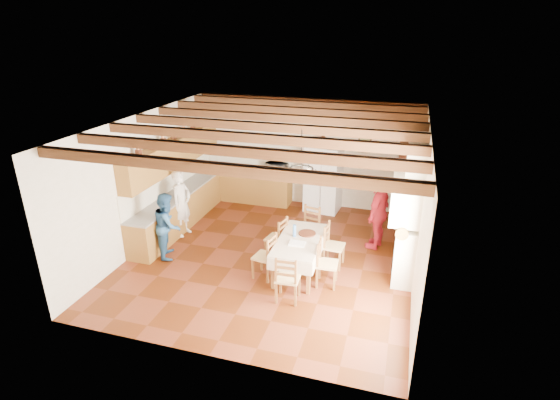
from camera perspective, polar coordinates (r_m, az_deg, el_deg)
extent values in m
cube|color=#4E1F09|center=(9.79, -1.07, -7.42)|extent=(6.00, 6.50, 0.02)
cube|color=white|center=(8.69, -1.21, 10.14)|extent=(6.00, 6.50, 0.02)
cube|color=beige|center=(12.12, 3.56, 6.24)|extent=(6.00, 0.02, 3.00)
cube|color=beige|center=(6.42, -10.10, -9.42)|extent=(6.00, 0.02, 3.00)
cube|color=beige|center=(10.40, -17.17, 2.53)|extent=(0.02, 6.50, 3.00)
cube|color=beige|center=(8.76, 17.97, -1.26)|extent=(0.02, 6.50, 3.00)
cube|color=brown|center=(11.45, -12.46, -0.92)|extent=(0.60, 4.30, 0.86)
cube|color=brown|center=(12.59, -3.76, 1.74)|extent=(2.30, 0.60, 0.86)
cube|color=gray|center=(11.28, -12.65, 1.18)|extent=(0.62, 4.30, 0.04)
cube|color=gray|center=(12.44, -3.81, 3.68)|extent=(2.34, 0.62, 0.04)
cube|color=silver|center=(11.31, -14.05, 2.84)|extent=(0.03, 4.30, 0.60)
cube|color=silver|center=(12.60, -3.40, 5.46)|extent=(2.30, 0.03, 0.60)
cube|color=brown|center=(11.04, -13.64, 5.95)|extent=(0.35, 4.20, 0.70)
cube|color=#2F2212|center=(11.76, 11.00, 7.15)|extent=(0.34, 0.03, 0.42)
cube|color=white|center=(11.88, 5.71, 2.85)|extent=(0.98, 0.84, 1.82)
cube|color=#F1E5CF|center=(8.91, 2.60, -5.29)|extent=(0.90, 1.71, 0.05)
cube|color=brown|center=(8.53, -0.94, -9.47)|extent=(0.07, 0.07, 0.70)
cube|color=brown|center=(8.39, 3.73, -10.13)|extent=(0.07, 0.07, 0.70)
cube|color=brown|center=(9.80, 1.57, -4.98)|extent=(0.07, 0.07, 0.70)
cube|color=brown|center=(9.68, 5.62, -5.46)|extent=(0.07, 0.07, 0.70)
torus|color=black|center=(8.31, 2.78, 4.11)|extent=(0.47, 0.47, 0.03)
imported|color=silver|center=(10.69, -12.73, -0.46)|extent=(0.47, 0.64, 1.61)
imported|color=#2A5789|center=(9.81, -14.44, -3.18)|extent=(0.79, 0.88, 1.47)
imported|color=red|center=(10.06, 12.75, -1.61)|extent=(0.69, 1.09, 1.72)
imported|color=silver|center=(12.16, -0.47, 4.15)|extent=(0.66, 0.54, 0.31)
imported|color=#39180B|center=(11.58, 5.65, 7.87)|extent=(0.39, 0.39, 0.32)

